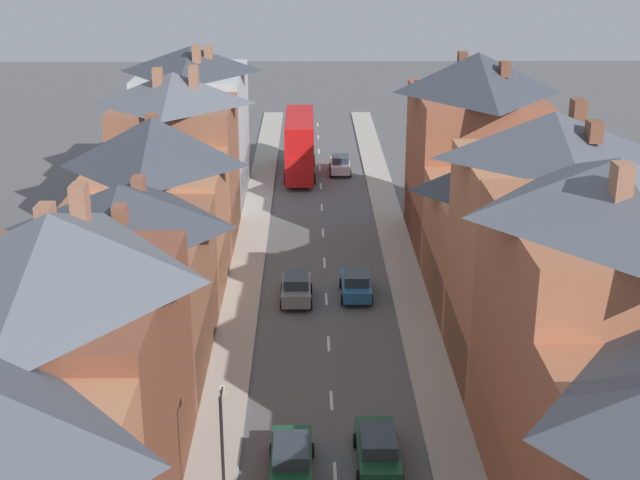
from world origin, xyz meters
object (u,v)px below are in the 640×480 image
Objects in this scene: car_near_blue at (356,284)px; car_mid_black at (291,459)px; car_parked_left_b at (340,164)px; street_lamp at (223,449)px; car_mid_white at (296,288)px; double_decker_bus_lead at (300,144)px; car_near_silver at (378,449)px.

car_near_blue is 0.93× the size of car_mid_black.
street_lamp reaches higher than car_parked_left_b.
car_mid_white reaches higher than car_mid_black.
car_parked_left_b reaches higher than car_mid_black.
street_lamp is (-6.05, -21.43, 2.43)m from car_near_blue.
car_mid_black is 46.19m from car_parked_left_b.
car_near_blue is at bearing -82.44° from double_decker_bus_lead.
double_decker_bus_lead is 2.48× the size of car_mid_black.
double_decker_bus_lead is at bearing 94.59° from car_near_silver.
car_mid_white is at bearing 83.26° from street_lamp.
car_mid_white is at bearing 101.91° from car_near_silver.
street_lamp is at bearing -97.04° from car_parked_left_b.
double_decker_bus_lead is at bearing 90.01° from car_mid_black.
car_near_blue is at bearing 90.00° from car_near_silver.
car_near_blue is at bearing 10.79° from car_mid_white.
car_mid_white is at bearing -89.98° from double_decker_bus_lead.
car_parked_left_b is 1.01× the size of car_mid_white.
double_decker_bus_lead is 45.69m from car_mid_black.
street_lamp is (-6.05, -49.00, 2.41)m from car_parked_left_b.
car_near_silver is 17.45m from car_mid_white.
car_mid_white is 0.70× the size of street_lamp.
car_parked_left_b is (-0.00, 45.33, 0.01)m from car_near_silver.
car_parked_left_b is at bearing 85.53° from car_mid_black.
car_mid_black is at bearing -89.99° from double_decker_bus_lead.
car_near_blue is at bearing 74.23° from street_lamp.
double_decker_bus_lead reaches higher than car_parked_left_b.
car_mid_white is (-3.60, -0.69, 0.04)m from car_near_blue.
street_lamp is (-2.45, -2.95, 2.41)m from car_mid_black.
car_mid_black is at bearing -94.47° from car_parked_left_b.
car_near_blue is 3.67m from car_mid_white.
car_near_silver is 45.33m from car_parked_left_b.
street_lamp is (-6.05, -3.67, 2.42)m from car_near_silver.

